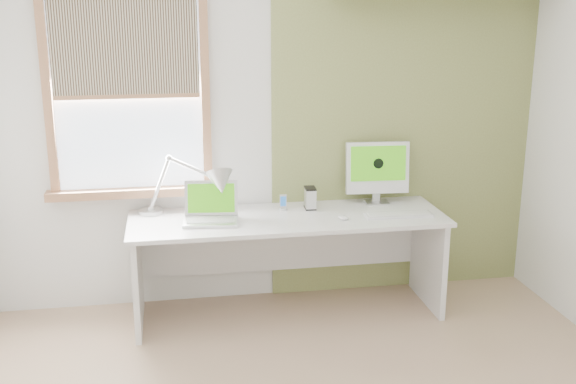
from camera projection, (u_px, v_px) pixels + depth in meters
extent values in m
cube|color=white|center=(271.00, 127.00, 5.02)|extent=(4.00, 0.02, 2.60)
cube|color=white|center=(487.00, 377.00, 1.67)|extent=(4.00, 0.02, 2.60)
cube|color=olive|center=(404.00, 123.00, 5.16)|extent=(2.00, 0.02, 2.60)
cube|color=#966342|center=(48.00, 98.00, 4.66)|extent=(0.06, 0.06, 1.42)
cube|color=#966342|center=(205.00, 94.00, 4.83)|extent=(0.06, 0.06, 1.42)
cube|color=#966342|center=(134.00, 192.00, 4.91)|extent=(1.20, 0.14, 0.06)
cube|color=#D1E2F9|center=(128.00, 96.00, 4.76)|extent=(1.00, 0.01, 1.30)
cube|color=beige|center=(125.00, 48.00, 4.64)|extent=(0.98, 0.02, 0.65)
cube|color=#966342|center=(128.00, 96.00, 4.72)|extent=(0.98, 0.03, 0.03)
cube|color=silver|center=(288.00, 219.00, 4.82)|extent=(2.20, 0.70, 0.03)
cube|color=silver|center=(138.00, 277.00, 4.74)|extent=(0.04, 0.64, 0.70)
cube|color=silver|center=(428.00, 258.00, 5.09)|extent=(0.04, 0.64, 0.70)
cube|color=silver|center=(281.00, 239.00, 5.19)|extent=(2.08, 0.02, 0.48)
cylinder|color=silver|center=(151.00, 211.00, 4.89)|extent=(0.22, 0.22, 0.03)
sphere|color=silver|center=(151.00, 209.00, 4.89)|extent=(0.07, 0.07, 0.05)
cylinder|color=silver|center=(160.00, 184.00, 4.83)|extent=(0.18, 0.08, 0.38)
sphere|color=silver|center=(169.00, 158.00, 4.77)|extent=(0.06, 0.06, 0.05)
cylinder|color=silver|center=(192.00, 168.00, 4.75)|extent=(0.33, 0.17, 0.15)
sphere|color=silver|center=(216.00, 178.00, 4.73)|extent=(0.05, 0.05, 0.04)
cone|color=silver|center=(221.00, 183.00, 4.73)|extent=(0.22, 0.27, 0.23)
cube|color=silver|center=(211.00, 221.00, 4.68)|extent=(0.39, 0.29, 0.02)
cube|color=#B2B5B7|center=(211.00, 220.00, 4.68)|extent=(0.33, 0.19, 0.00)
cube|color=silver|center=(211.00, 198.00, 4.77)|extent=(0.37, 0.12, 0.24)
cube|color=#31790C|center=(211.00, 198.00, 4.76)|extent=(0.33, 0.09, 0.19)
cylinder|color=silver|center=(283.00, 209.00, 4.97)|extent=(0.06, 0.06, 0.02)
cube|color=silver|center=(283.00, 201.00, 4.95)|extent=(0.05, 0.01, 0.10)
cube|color=#194C99|center=(283.00, 201.00, 4.95)|extent=(0.04, 0.00, 0.07)
cube|color=silver|center=(310.00, 198.00, 4.98)|extent=(0.08, 0.12, 0.16)
cube|color=black|center=(310.00, 188.00, 4.96)|extent=(0.08, 0.12, 0.01)
cube|color=black|center=(310.00, 208.00, 5.00)|extent=(0.08, 0.12, 0.01)
cube|color=silver|center=(377.00, 202.00, 5.14)|extent=(0.18, 0.16, 0.01)
cube|color=silver|center=(376.00, 191.00, 5.14)|extent=(0.06, 0.02, 0.15)
cube|color=white|center=(377.00, 168.00, 5.09)|extent=(0.47, 0.11, 0.38)
cube|color=#31790C|center=(378.00, 163.00, 5.05)|extent=(0.41, 0.05, 0.26)
cylinder|color=black|center=(378.00, 164.00, 5.05)|extent=(0.08, 0.01, 0.08)
cube|color=white|center=(399.00, 215.00, 4.83)|extent=(0.48, 0.15, 0.02)
cube|color=white|center=(399.00, 213.00, 4.82)|extent=(0.44, 0.12, 0.00)
ellipsoid|color=white|center=(343.00, 217.00, 4.75)|extent=(0.08, 0.10, 0.03)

